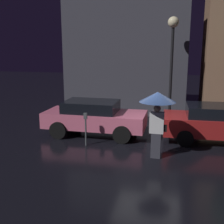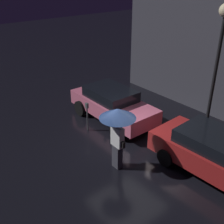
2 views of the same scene
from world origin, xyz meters
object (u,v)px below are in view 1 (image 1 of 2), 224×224
at_px(parked_car_pink, 94,117).
at_px(parking_meter, 86,126).
at_px(parked_car_red, 220,123).
at_px(pedestrian_with_umbrella, 157,105).
at_px(street_lamp_near, 172,44).

bearing_deg(parked_car_pink, parking_meter, -86.30).
distance_m(parked_car_red, pedestrian_with_umbrella, 3.41).
height_order(parking_meter, street_lamp_near, street_lamp_near).
relative_size(pedestrian_with_umbrella, parking_meter, 1.77).
xyz_separation_m(parking_meter, street_lamp_near, (2.98, 4.18, 3.00)).
relative_size(parked_car_pink, street_lamp_near, 0.85).
bearing_deg(parking_meter, parked_car_pink, 93.12).
xyz_separation_m(parked_car_pink, street_lamp_near, (3.05, 2.76, 3.00)).
distance_m(parked_car_red, parking_meter, 5.25).
bearing_deg(pedestrian_with_umbrella, parked_car_pink, 144.69).
relative_size(parked_car_pink, parked_car_red, 0.94).
relative_size(parked_car_red, pedestrian_with_umbrella, 2.02).
distance_m(parked_car_pink, parked_car_red, 5.08).
xyz_separation_m(parked_car_red, parking_meter, (-4.99, -1.63, 0.02)).
height_order(parked_car_pink, parking_meter, parked_car_pink).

